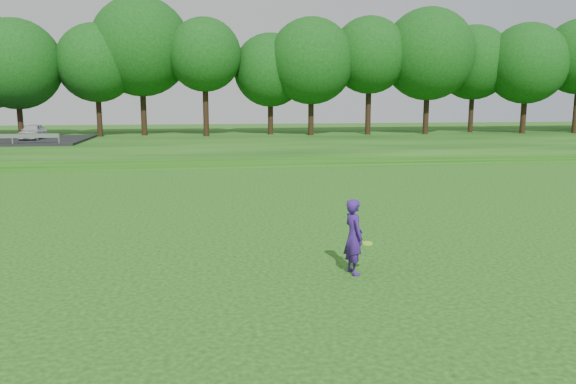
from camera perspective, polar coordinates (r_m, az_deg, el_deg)
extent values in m
plane|color=#12410C|center=(13.98, 1.91, -7.55)|extent=(140.00, 140.00, 0.00)
cube|color=#12410C|center=(47.36, -5.12, 5.09)|extent=(130.00, 30.00, 0.60)
cube|color=gray|center=(33.48, -3.92, 2.67)|extent=(130.00, 1.60, 0.04)
imported|color=silver|center=(48.22, -24.53, 5.62)|extent=(1.42, 3.52, 1.20)
imported|color=#391A78|center=(13.27, 6.69, -4.53)|extent=(0.56, 0.73, 1.80)
cylinder|color=#91DD22|center=(13.13, 8.07, -5.19)|extent=(0.25, 0.25, 0.05)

